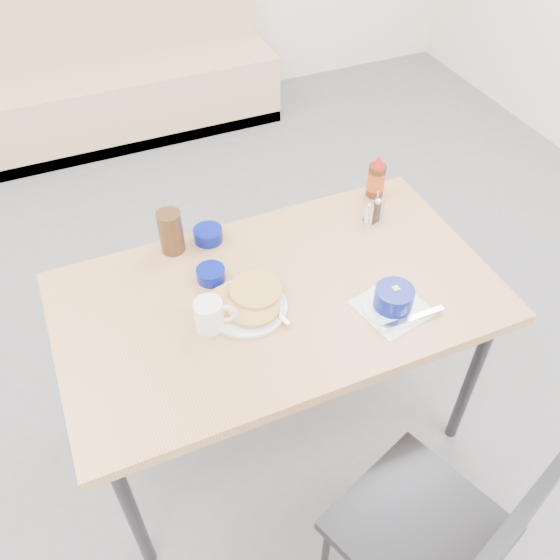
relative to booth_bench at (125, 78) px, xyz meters
name	(u,v)px	position (x,y,z in m)	size (l,w,h in m)	color
ground	(304,474)	(0.00, -2.78, -0.35)	(6.00, 6.00, 0.00)	slate
booth_bench	(125,78)	(0.00, 0.00, 0.00)	(1.90, 0.56, 1.22)	tan
dining_table	(278,307)	(0.00, -2.53, 0.35)	(1.40, 0.80, 0.76)	#AF8450
diner_chair	(449,537)	(0.15, -3.34, 0.19)	(0.54, 0.54, 0.93)	#2D2D33
pancake_plate	(247,303)	(-0.11, -2.55, 0.43)	(0.25, 0.25, 0.04)	white
coffee_mug	(210,315)	(-0.24, -2.58, 0.46)	(0.13, 0.09, 0.10)	white
grits_setting	(394,301)	(0.30, -2.73, 0.45)	(0.26, 0.24, 0.08)	white
creamer_bowl	(208,235)	(-0.12, -2.19, 0.43)	(0.10, 0.10, 0.05)	#040F70
butter_bowl	(211,274)	(-0.17, -2.38, 0.43)	(0.09, 0.09, 0.04)	#040F70
amber_tumbler	(171,232)	(-0.25, -2.19, 0.49)	(0.08, 0.08, 0.16)	#3D2713
condiment_caddy	(373,212)	(0.46, -2.32, 0.45)	(0.10, 0.07, 0.10)	silver
syrup_bottle	(376,178)	(0.54, -2.19, 0.49)	(0.07, 0.07, 0.17)	#47230F
sugar_wrapper	(218,302)	(-0.19, -2.49, 0.41)	(0.04, 0.03, 0.00)	#D74A47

